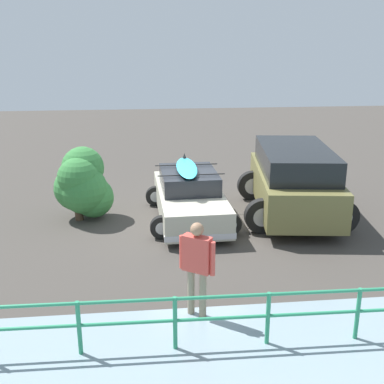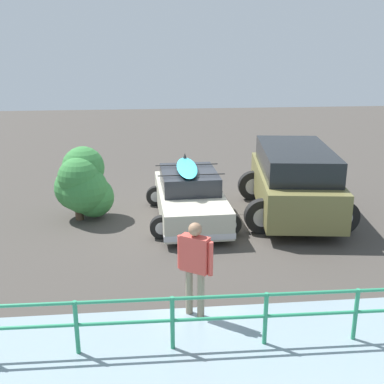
% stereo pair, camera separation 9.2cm
% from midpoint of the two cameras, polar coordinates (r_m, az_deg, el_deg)
% --- Properties ---
extents(ground_plane, '(44.00, 44.00, 0.02)m').
position_cam_midpoint_polar(ground_plane, '(13.06, 0.49, -3.25)').
color(ground_plane, '#423D38').
rests_on(ground_plane, ground).
extents(sedan_car, '(2.32, 4.07, 1.58)m').
position_cam_midpoint_polar(sedan_car, '(12.90, -0.08, -0.56)').
color(sedan_car, '#B7B29E').
rests_on(sedan_car, ground).
extents(suv_car, '(3.19, 4.74, 1.90)m').
position_cam_midpoint_polar(suv_car, '(13.38, 12.18, 1.36)').
color(suv_car, brown).
rests_on(suv_car, ground).
extents(person_bystander, '(0.57, 0.44, 1.74)m').
position_cam_midpoint_polar(person_bystander, '(8.27, 0.69, -8.16)').
color(person_bystander, gray).
rests_on(person_bystander, ground).
extents(railing_fence, '(10.31, 0.23, 0.90)m').
position_cam_midpoint_polar(railing_fence, '(7.69, 3.63, -14.05)').
color(railing_fence, '#2D9366').
rests_on(railing_fence, ground).
extents(bush_near_left, '(1.58, 1.57, 1.93)m').
position_cam_midpoint_polar(bush_near_left, '(13.15, -12.70, 0.96)').
color(bush_near_left, '#4C3828').
rests_on(bush_near_left, ground).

